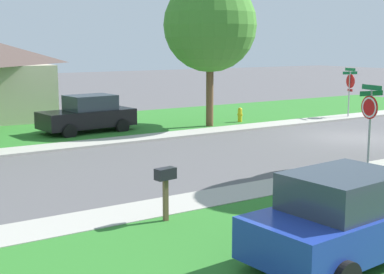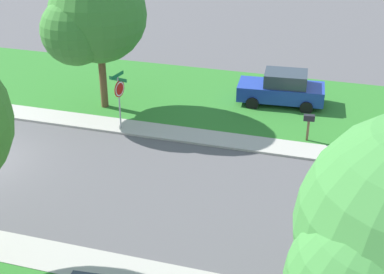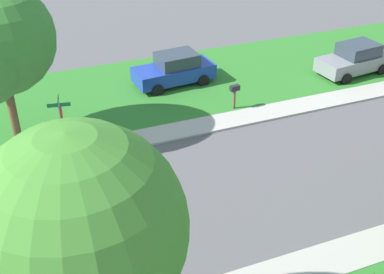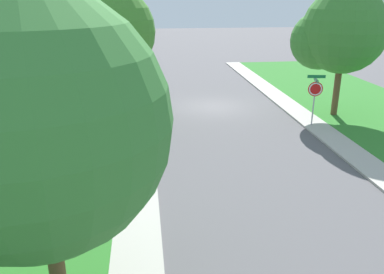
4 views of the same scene
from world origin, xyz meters
name	(u,v)px [view 1 (image 1 of 4)]	position (x,y,z in m)	size (l,w,h in m)	color
ground_plane	(353,138)	(0.00, 0.00, 0.00)	(120.00, 120.00, 0.00)	#565456
sidewalk_east	(51,148)	(4.70, 12.00, 0.05)	(1.40, 56.00, 0.10)	#ADA89E
lawn_east	(17,132)	(9.40, 12.00, 0.04)	(8.00, 56.00, 0.08)	#2D7528
sidewalk_west	(176,205)	(-4.70, 12.00, 0.05)	(1.40, 56.00, 0.10)	#ADA89E
lawn_west	(311,268)	(-9.40, 12.00, 0.04)	(8.00, 56.00, 0.08)	#2D7528
stop_sign_near_corner	(350,84)	(4.58, -4.92, 1.88)	(0.90, 0.90, 2.77)	#9E9EA3
stop_sign_far_corner	(370,112)	(-4.46, 4.50, 1.89)	(0.91, 0.91, 2.77)	#9E9EA3
car_blue_far_down_street	(348,218)	(-9.49, 11.17, 0.87)	(2.30, 4.43, 1.76)	#1E389E
car_black_across_road	(88,114)	(7.50, 9.28, 0.87)	(2.34, 4.45, 1.76)	black
tree_across_left	(210,29)	(6.16, 3.41, 4.80)	(4.81, 4.48, 7.19)	brown
fire_hydrant	(240,115)	(6.24, 1.43, 0.44)	(0.38, 0.22, 0.83)	gold
mailbox	(165,181)	(-5.68, 12.89, 1.01)	(0.30, 0.51, 1.31)	brown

